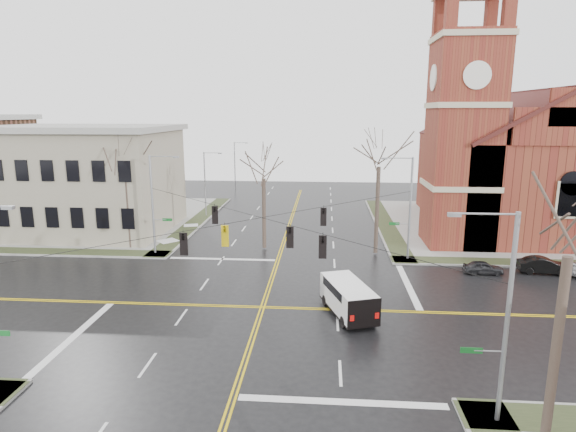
# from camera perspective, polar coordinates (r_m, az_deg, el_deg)

# --- Properties ---
(ground) EXTENTS (120.00, 120.00, 0.00)m
(ground) POSITION_cam_1_polar(r_m,az_deg,el_deg) (33.08, -3.04, -10.74)
(ground) COLOR black
(ground) RESTS_ON ground
(sidewalks) EXTENTS (80.00, 80.00, 0.17)m
(sidewalks) POSITION_cam_1_polar(r_m,az_deg,el_deg) (33.05, -3.04, -10.62)
(sidewalks) COLOR gray
(sidewalks) RESTS_ON ground
(road_markings) EXTENTS (100.00, 100.00, 0.01)m
(road_markings) POSITION_cam_1_polar(r_m,az_deg,el_deg) (33.08, -3.04, -10.73)
(road_markings) COLOR gold
(road_markings) RESTS_ON ground
(church) EXTENTS (24.28, 27.48, 27.50)m
(church) POSITION_cam_1_polar(r_m,az_deg,el_deg) (58.90, 25.18, 6.74)
(church) COLOR maroon
(church) RESTS_ON ground
(civic_building_a) EXTENTS (18.00, 14.00, 11.00)m
(civic_building_a) POSITION_cam_1_polar(r_m,az_deg,el_deg) (57.04, -22.86, 3.82)
(civic_building_a) COLOR gray
(civic_building_a) RESTS_ON ground
(signal_pole_ne) EXTENTS (2.75, 0.22, 9.00)m
(signal_pole_ne) POSITION_cam_1_polar(r_m,az_deg,el_deg) (43.05, 14.06, 1.22)
(signal_pole_ne) COLOR gray
(signal_pole_ne) RESTS_ON ground
(signal_pole_nw) EXTENTS (2.75, 0.22, 9.00)m
(signal_pole_nw) POSITION_cam_1_polar(r_m,az_deg,el_deg) (45.14, -15.58, 1.64)
(signal_pole_nw) COLOR gray
(signal_pole_nw) RESTS_ON ground
(signal_pole_se) EXTENTS (2.75, 0.22, 9.00)m
(signal_pole_se) POSITION_cam_1_polar(r_m,az_deg,el_deg) (21.56, 24.16, -10.54)
(signal_pole_se) COLOR gray
(signal_pole_se) RESTS_ON ground
(span_wires) EXTENTS (23.02, 23.02, 0.03)m
(span_wires) POSITION_cam_1_polar(r_m,az_deg,el_deg) (31.19, -3.16, -0.19)
(span_wires) COLOR black
(span_wires) RESTS_ON ground
(traffic_signals) EXTENTS (8.21, 8.26, 1.30)m
(traffic_signals) POSITION_cam_1_polar(r_m,az_deg,el_deg) (30.71, -3.31, -1.82)
(traffic_signals) COLOR black
(traffic_signals) RESTS_ON ground
(streetlight_north_a) EXTENTS (2.30, 0.20, 8.00)m
(streetlight_north_a) POSITION_cam_1_polar(r_m,az_deg,el_deg) (60.61, -9.69, 4.07)
(streetlight_north_a) COLOR gray
(streetlight_north_a) RESTS_ON ground
(streetlight_north_b) EXTENTS (2.30, 0.20, 8.00)m
(streetlight_north_b) POSITION_cam_1_polar(r_m,az_deg,el_deg) (80.00, -6.22, 6.12)
(streetlight_north_b) COLOR gray
(streetlight_north_b) RESTS_ON ground
(cargo_van) EXTENTS (3.73, 5.84, 2.08)m
(cargo_van) POSITION_cam_1_polar(r_m,az_deg,el_deg) (31.90, 6.99, -9.32)
(cargo_van) COLOR white
(cargo_van) RESTS_ON ground
(parked_car_a) EXTENTS (3.15, 1.32, 1.07)m
(parked_car_a) POSITION_cam_1_polar(r_m,az_deg,el_deg) (42.37, 22.14, -5.67)
(parked_car_a) COLOR black
(parked_car_a) RESTS_ON ground
(parked_car_b) EXTENTS (4.15, 1.78, 1.33)m
(parked_car_b) POSITION_cam_1_polar(r_m,az_deg,el_deg) (44.52, 28.04, -5.20)
(parked_car_b) COLOR black
(parked_car_b) RESTS_ON ground
(tree_nw_far) EXTENTS (4.00, 4.00, 10.94)m
(tree_nw_far) POSITION_cam_1_polar(r_m,az_deg,el_deg) (47.41, -18.72, 5.57)
(tree_nw_far) COLOR #342821
(tree_nw_far) RESTS_ON ground
(tree_nw_near) EXTENTS (4.00, 4.00, 10.00)m
(tree_nw_near) POSITION_cam_1_polar(r_m,az_deg,el_deg) (44.93, -2.91, 5.00)
(tree_nw_near) COLOR #342821
(tree_nw_near) RESTS_ON ground
(tree_ne) EXTENTS (4.00, 4.00, 11.94)m
(tree_ne) POSITION_cam_1_polar(r_m,az_deg,el_deg) (43.80, 10.73, 6.44)
(tree_ne) COLOR #342821
(tree_ne) RESTS_ON ground
(tree_se) EXTENTS (4.00, 4.00, 11.65)m
(tree_se) POSITION_cam_1_polar(r_m,az_deg,el_deg) (19.50, 30.41, -2.74)
(tree_se) COLOR #342821
(tree_se) RESTS_ON ground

